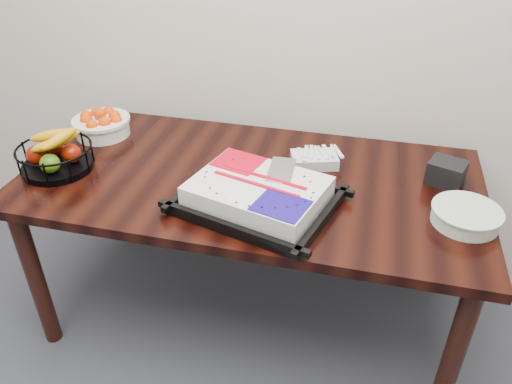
% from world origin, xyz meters
% --- Properties ---
extents(table, '(1.80, 0.90, 0.75)m').
position_xyz_m(table, '(0.00, 2.00, 0.66)').
color(table, black).
rests_on(table, ground).
extents(cake_tray, '(0.61, 0.53, 0.11)m').
position_xyz_m(cake_tray, '(0.08, 1.81, 0.80)').
color(cake_tray, black).
rests_on(cake_tray, table).
extents(tangerine_bowl, '(0.26, 0.26, 0.16)m').
position_xyz_m(tangerine_bowl, '(-0.74, 2.20, 0.82)').
color(tangerine_bowl, white).
rests_on(tangerine_bowl, table).
extents(fruit_basket, '(0.30, 0.30, 0.16)m').
position_xyz_m(fruit_basket, '(-0.77, 1.87, 0.81)').
color(fruit_basket, black).
rests_on(fruit_basket, table).
extents(plate_stack, '(0.24, 0.24, 0.06)m').
position_xyz_m(plate_stack, '(0.79, 1.88, 0.78)').
color(plate_stack, white).
rests_on(plate_stack, table).
extents(fork_bag, '(0.21, 0.17, 0.05)m').
position_xyz_m(fork_bag, '(0.23, 2.15, 0.78)').
color(fork_bag, silver).
rests_on(fork_bag, table).
extents(napkin_box, '(0.16, 0.15, 0.09)m').
position_xyz_m(napkin_box, '(0.74, 2.14, 0.80)').
color(napkin_box, black).
rests_on(napkin_box, table).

